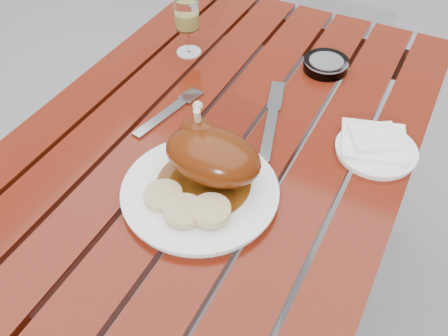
{
  "coord_description": "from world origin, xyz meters",
  "views": [
    {
      "loc": [
        0.38,
        -0.74,
        1.46
      ],
      "look_at": [
        0.07,
        -0.14,
        0.78
      ],
      "focal_mm": 40.0,
      "sensor_mm": 36.0,
      "label": 1
    }
  ],
  "objects_px": {
    "side_plate": "(376,150)",
    "dinner_plate": "(200,192)",
    "wine_glass": "(188,27)",
    "table": "(223,232)",
    "ashtray": "(326,65)"
  },
  "relations": [
    {
      "from": "table",
      "to": "wine_glass",
      "type": "xyz_separation_m",
      "value": [
        -0.21,
        0.22,
        0.45
      ]
    },
    {
      "from": "table",
      "to": "side_plate",
      "type": "bearing_deg",
      "value": 12.35
    },
    {
      "from": "side_plate",
      "to": "dinner_plate",
      "type": "bearing_deg",
      "value": -134.52
    },
    {
      "from": "dinner_plate",
      "to": "ashtray",
      "type": "xyz_separation_m",
      "value": [
        0.07,
        0.51,
        0.0
      ]
    },
    {
      "from": "table",
      "to": "dinner_plate",
      "type": "relative_size",
      "value": 4.02
    },
    {
      "from": "table",
      "to": "ashtray",
      "type": "distance_m",
      "value": 0.51
    },
    {
      "from": "side_plate",
      "to": "table",
      "type": "bearing_deg",
      "value": -167.65
    },
    {
      "from": "ashtray",
      "to": "table",
      "type": "bearing_deg",
      "value": -112.18
    },
    {
      "from": "wine_glass",
      "to": "side_plate",
      "type": "bearing_deg",
      "value": -16.05
    },
    {
      "from": "dinner_plate",
      "to": "side_plate",
      "type": "bearing_deg",
      "value": 45.48
    },
    {
      "from": "wine_glass",
      "to": "table",
      "type": "bearing_deg",
      "value": -46.21
    },
    {
      "from": "table",
      "to": "wine_glass",
      "type": "relative_size",
      "value": 8.01
    },
    {
      "from": "dinner_plate",
      "to": "side_plate",
      "type": "relative_size",
      "value": 1.78
    },
    {
      "from": "dinner_plate",
      "to": "wine_glass",
      "type": "bearing_deg",
      "value": 122.46
    },
    {
      "from": "table",
      "to": "dinner_plate",
      "type": "xyz_separation_m",
      "value": [
        0.05,
        -0.2,
        0.38
      ]
    }
  ]
}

